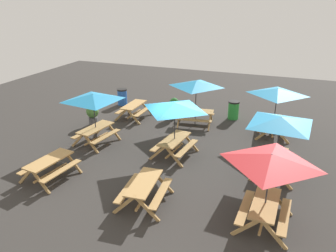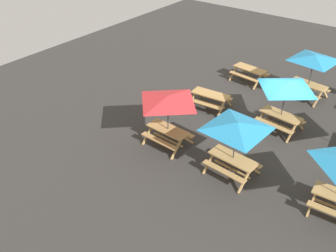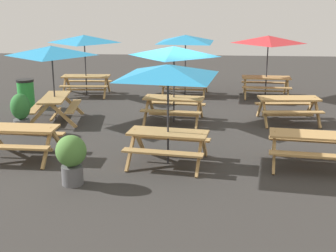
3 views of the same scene
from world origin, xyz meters
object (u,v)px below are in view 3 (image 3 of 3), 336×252
(picnic_table_3, at_px, (52,56))
(picnic_table_2, at_px, (268,44))
(picnic_table_4, at_px, (289,104))
(picnic_table_6, at_px, (174,57))
(potted_plant_1, at_px, (21,112))
(picnic_table_8, at_px, (310,142))
(picnic_table_0, at_px, (168,78))
(trash_bin_green, at_px, (26,93))
(picnic_table_5, at_px, (20,135))
(picnic_table_7, at_px, (185,43))
(potted_plant_0, at_px, (71,157))
(picnic_table_1, at_px, (84,43))

(picnic_table_3, bearing_deg, picnic_table_2, -66.48)
(picnic_table_4, distance_m, picnic_table_6, 3.76)
(potted_plant_1, bearing_deg, picnic_table_8, -15.39)
(picnic_table_0, xyz_separation_m, potted_plant_1, (-4.29, 2.15, -1.37))
(trash_bin_green, bearing_deg, picnic_table_2, 16.03)
(picnic_table_2, height_order, picnic_table_5, picnic_table_2)
(picnic_table_0, relative_size, picnic_table_4, 1.47)
(potted_plant_1, bearing_deg, picnic_table_0, -26.65)
(picnic_table_4, height_order, potted_plant_1, potted_plant_1)
(picnic_table_7, height_order, potted_plant_0, picnic_table_7)
(trash_bin_green, bearing_deg, picnic_table_0, -44.25)
(picnic_table_2, relative_size, trash_bin_green, 2.38)
(picnic_table_2, bearing_deg, potted_plant_1, -141.13)
(picnic_table_2, relative_size, picnic_table_6, 1.00)
(picnic_table_7, distance_m, potted_plant_1, 7.15)
(picnic_table_4, distance_m, potted_plant_0, 7.42)
(picnic_table_8, bearing_deg, picnic_table_5, -173.04)
(picnic_table_3, distance_m, picnic_table_4, 7.25)
(picnic_table_4, bearing_deg, picnic_table_2, 88.77)
(picnic_table_6, relative_size, picnic_table_8, 1.19)
(picnic_table_3, height_order, picnic_table_6, same)
(picnic_table_8, bearing_deg, picnic_table_6, 139.92)
(picnic_table_3, bearing_deg, picnic_table_5, 176.40)
(trash_bin_green, bearing_deg, picnic_table_5, -70.69)
(picnic_table_4, relative_size, potted_plant_1, 1.70)
(picnic_table_1, height_order, picnic_table_2, same)
(picnic_table_4, relative_size, picnic_table_7, 0.68)
(picnic_table_8, xyz_separation_m, potted_plant_0, (-5.05, -1.46, 0.04))
(picnic_table_7, distance_m, picnic_table_8, 8.31)
(picnic_table_2, distance_m, picnic_table_8, 7.62)
(picnic_table_6, height_order, potted_plant_1, picnic_table_6)
(picnic_table_2, relative_size, picnic_table_5, 1.28)
(picnic_table_0, bearing_deg, trash_bin_green, 143.90)
(picnic_table_7, bearing_deg, trash_bin_green, -150.32)
(picnic_table_4, relative_size, trash_bin_green, 1.95)
(picnic_table_7, height_order, picnic_table_8, picnic_table_7)
(picnic_table_2, bearing_deg, picnic_table_8, -86.80)
(picnic_table_7, xyz_separation_m, potted_plant_0, (-1.92, -9.02, -1.39))
(trash_bin_green, bearing_deg, picnic_table_8, -30.83)
(picnic_table_1, xyz_separation_m, picnic_table_5, (0.20, -7.19, -1.43))
(trash_bin_green, bearing_deg, picnic_table_1, 54.02)
(picnic_table_1, relative_size, picnic_table_5, 1.28)
(potted_plant_1, bearing_deg, picnic_table_6, 20.04)
(picnic_table_7, xyz_separation_m, potted_plant_1, (-4.35, -5.50, -1.37))
(trash_bin_green, height_order, potted_plant_1, potted_plant_1)
(picnic_table_3, xyz_separation_m, picnic_table_7, (3.80, 4.16, 0.00))
(picnic_table_7, relative_size, potted_plant_1, 2.51)
(picnic_table_2, height_order, picnic_table_4, picnic_table_2)
(picnic_table_5, bearing_deg, picnic_table_3, 94.72)
(picnic_table_1, xyz_separation_m, picnic_table_6, (3.62, -3.64, 0.00))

